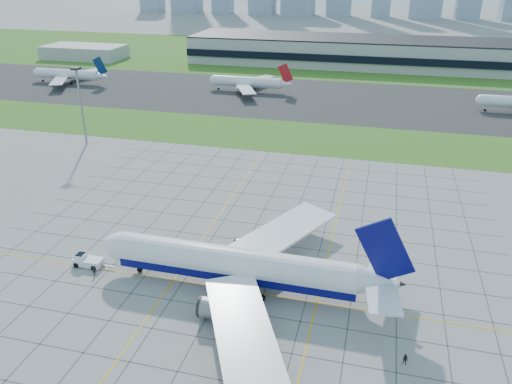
{
  "coord_description": "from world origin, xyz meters",
  "views": [
    {
      "loc": [
        25.62,
        -76.09,
        56.3
      ],
      "look_at": [
        -0.82,
        26.78,
        7.0
      ],
      "focal_mm": 35.0,
      "sensor_mm": 36.0,
      "label": 1
    }
  ],
  "objects_px": {
    "crew_near": "(94,271)",
    "distant_jet_0": "(69,74)",
    "light_mast": "(80,96)",
    "pushback_tug": "(87,261)",
    "airliner": "(238,265)",
    "distant_jet_1": "(249,82)",
    "crew_far": "(405,360)"
  },
  "relations": [
    {
      "from": "airliner",
      "to": "pushback_tug",
      "type": "bearing_deg",
      "value": -179.0
    },
    {
      "from": "light_mast",
      "to": "pushback_tug",
      "type": "bearing_deg",
      "value": -58.36
    },
    {
      "from": "pushback_tug",
      "to": "crew_far",
      "type": "xyz_separation_m",
      "value": [
        62.27,
        -12.49,
        -0.12
      ]
    },
    {
      "from": "light_mast",
      "to": "crew_far",
      "type": "height_order",
      "value": "light_mast"
    },
    {
      "from": "crew_near",
      "to": "distant_jet_0",
      "type": "height_order",
      "value": "distant_jet_0"
    },
    {
      "from": "pushback_tug",
      "to": "distant_jet_0",
      "type": "height_order",
      "value": "distant_jet_0"
    },
    {
      "from": "light_mast",
      "to": "crew_near",
      "type": "distance_m",
      "value": 83.58
    },
    {
      "from": "light_mast",
      "to": "airliner",
      "type": "distance_m",
      "value": 99.03
    },
    {
      "from": "crew_near",
      "to": "crew_far",
      "type": "bearing_deg",
      "value": -83.48
    },
    {
      "from": "light_mast",
      "to": "airliner",
      "type": "bearing_deg",
      "value": -42.26
    },
    {
      "from": "pushback_tug",
      "to": "distant_jet_0",
      "type": "distance_m",
      "value": 177.32
    },
    {
      "from": "pushback_tug",
      "to": "crew_far",
      "type": "height_order",
      "value": "pushback_tug"
    },
    {
      "from": "distant_jet_1",
      "to": "crew_near",
      "type": "bearing_deg",
      "value": -86.12
    },
    {
      "from": "crew_near",
      "to": "crew_far",
      "type": "relative_size",
      "value": 0.98
    },
    {
      "from": "light_mast",
      "to": "pushback_tug",
      "type": "xyz_separation_m",
      "value": [
        40.96,
        -66.48,
        -15.09
      ]
    },
    {
      "from": "distant_jet_1",
      "to": "airliner",
      "type": "bearing_deg",
      "value": -75.56
    },
    {
      "from": "crew_near",
      "to": "distant_jet_1",
      "type": "xyz_separation_m",
      "value": [
        -10.5,
        154.78,
        3.53
      ]
    },
    {
      "from": "crew_near",
      "to": "distant_jet_0",
      "type": "relative_size",
      "value": 0.04
    },
    {
      "from": "airliner",
      "to": "crew_far",
      "type": "xyz_separation_m",
      "value": [
        30.4,
        -12.81,
        -4.1
      ]
    },
    {
      "from": "crew_near",
      "to": "airliner",
      "type": "bearing_deg",
      "value": -67.97
    },
    {
      "from": "airliner",
      "to": "distant_jet_1",
      "type": "height_order",
      "value": "airliner"
    },
    {
      "from": "pushback_tug",
      "to": "crew_near",
      "type": "height_order",
      "value": "pushback_tug"
    },
    {
      "from": "airliner",
      "to": "crew_far",
      "type": "distance_m",
      "value": 33.24
    },
    {
      "from": "crew_far",
      "to": "distant_jet_0",
      "type": "xyz_separation_m",
      "value": [
        -161.98,
        159.09,
        3.52
      ]
    },
    {
      "from": "pushback_tug",
      "to": "crew_near",
      "type": "bearing_deg",
      "value": -39.33
    },
    {
      "from": "airliner",
      "to": "pushback_tug",
      "type": "relative_size",
      "value": 6.79
    },
    {
      "from": "crew_near",
      "to": "crew_far",
      "type": "height_order",
      "value": "crew_far"
    },
    {
      "from": "crew_near",
      "to": "pushback_tug",
      "type": "bearing_deg",
      "value": 66.14
    },
    {
      "from": "airliner",
      "to": "pushback_tug",
      "type": "height_order",
      "value": "airliner"
    },
    {
      "from": "airliner",
      "to": "distant_jet_0",
      "type": "bearing_deg",
      "value": 132.4
    },
    {
      "from": "crew_far",
      "to": "distant_jet_0",
      "type": "distance_m",
      "value": 227.06
    },
    {
      "from": "crew_near",
      "to": "distant_jet_1",
      "type": "distance_m",
      "value": 155.17
    }
  ]
}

